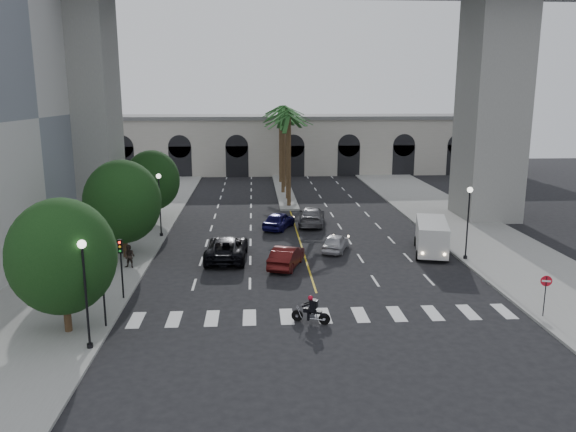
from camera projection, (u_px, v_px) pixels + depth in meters
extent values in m
plane|color=black|center=(320.00, 305.00, 31.74)|extent=(140.00, 140.00, 0.00)
cube|color=gray|center=(115.00, 240.00, 45.44)|extent=(8.00, 100.00, 0.15)
cube|color=gray|center=(476.00, 235.00, 47.25)|extent=(8.00, 100.00, 0.15)
cube|color=gray|center=(284.00, 190.00, 68.76)|extent=(2.00, 24.00, 0.20)
cube|color=beige|center=(278.00, 146.00, 84.49)|extent=(70.00, 10.00, 8.00)
cube|color=slate|center=(278.00, 117.00, 83.58)|extent=(71.00, 10.50, 0.50)
cube|color=gray|center=(492.00, 108.00, 52.07)|extent=(5.00, 6.00, 20.80)
cube|color=gray|center=(86.00, 109.00, 49.84)|extent=(5.00, 6.00, 20.80)
cylinder|color=#47331E|center=(289.00, 162.00, 58.01)|extent=(0.40, 0.40, 9.50)
cylinder|color=#47331E|center=(288.00, 156.00, 61.89)|extent=(0.40, 0.40, 9.80)
cylinder|color=#47331E|center=(283.00, 155.00, 65.82)|extent=(0.40, 0.40, 9.30)
cylinder|color=#47331E|center=(284.00, 148.00, 69.66)|extent=(0.40, 0.40, 10.10)
cylinder|color=#47331E|center=(281.00, 147.00, 73.59)|extent=(0.40, 0.40, 9.60)
cylinder|color=#47331E|center=(281.00, 143.00, 77.48)|extent=(0.40, 0.40, 9.90)
cylinder|color=#382616|center=(67.00, 312.00, 27.78)|extent=(0.36, 0.36, 2.34)
ellipsoid|color=black|center=(62.00, 256.00, 27.17)|extent=(5.20, 5.20, 5.72)
cylinder|color=#382616|center=(125.00, 242.00, 40.44)|extent=(0.36, 0.36, 2.45)
ellipsoid|color=black|center=(123.00, 202.00, 39.80)|extent=(5.44, 5.44, 5.98)
cylinder|color=#382616|center=(154.00, 210.00, 52.16)|extent=(0.36, 0.36, 2.27)
ellipsoid|color=black|center=(152.00, 180.00, 51.56)|extent=(5.04, 5.04, 5.54)
cylinder|color=black|center=(90.00, 347.00, 26.14)|extent=(0.28, 0.28, 0.36)
cylinder|color=black|center=(86.00, 298.00, 25.62)|extent=(0.11, 0.11, 5.00)
sphere|color=white|center=(82.00, 244.00, 25.07)|extent=(0.40, 0.40, 0.40)
cylinder|color=black|center=(161.00, 235.00, 46.61)|extent=(0.28, 0.28, 0.36)
cylinder|color=black|center=(160.00, 207.00, 46.09)|extent=(0.11, 0.11, 5.00)
sphere|color=white|center=(158.00, 176.00, 45.54)|extent=(0.40, 0.40, 0.40)
cylinder|color=black|center=(465.00, 258.00, 40.19)|extent=(0.28, 0.28, 0.36)
cylinder|color=black|center=(468.00, 225.00, 39.67)|extent=(0.11, 0.11, 5.00)
sphere|color=white|center=(470.00, 190.00, 39.12)|extent=(0.40, 0.40, 0.40)
cylinder|color=black|center=(104.00, 296.00, 28.25)|extent=(0.10, 0.10, 3.50)
cube|color=black|center=(102.00, 268.00, 27.92)|extent=(0.25, 0.18, 0.80)
cylinder|color=black|center=(122.00, 272.00, 32.15)|extent=(0.10, 0.10, 3.50)
cube|color=black|center=(120.00, 246.00, 31.82)|extent=(0.25, 0.18, 0.80)
cylinder|color=black|center=(297.00, 316.00, 29.50)|extent=(0.61, 0.32, 0.62)
cylinder|color=black|center=(324.00, 319.00, 29.06)|extent=(0.61, 0.32, 0.62)
cube|color=silver|center=(312.00, 316.00, 29.25)|extent=(0.49, 0.42, 0.27)
cube|color=black|center=(309.00, 310.00, 29.23)|extent=(0.61, 0.42, 0.21)
cube|color=black|center=(317.00, 312.00, 29.10)|extent=(0.52, 0.40, 0.12)
cylinder|color=black|center=(301.00, 305.00, 29.31)|extent=(0.24, 0.54, 0.03)
cube|color=black|center=(313.00, 305.00, 29.09)|extent=(0.39, 0.46, 0.53)
cube|color=black|center=(316.00, 304.00, 29.03)|extent=(0.25, 0.34, 0.39)
sphere|color=#B30B23|center=(310.00, 298.00, 29.06)|extent=(0.27, 0.27, 0.27)
imported|color=#BBBAC0|center=(335.00, 242.00, 42.54)|extent=(2.80, 4.21, 1.33)
imported|color=#440E0D|center=(286.00, 257.00, 38.60)|extent=(2.88, 4.77, 1.48)
imported|color=black|center=(227.00, 248.00, 40.41)|extent=(3.06, 6.19, 1.69)
imported|color=#5D5C61|center=(312.00, 216.00, 51.00)|extent=(3.07, 5.86, 1.62)
imported|color=#141151|center=(279.00, 220.00, 49.51)|extent=(3.38, 4.79, 1.51)
cube|color=silver|center=(432.00, 236.00, 41.74)|extent=(3.48, 6.09, 2.13)
cube|color=black|center=(434.00, 241.00, 39.08)|extent=(1.97, 0.75, 0.90)
cylinder|color=black|center=(418.00, 255.00, 40.20)|extent=(0.47, 0.79, 0.74)
cylinder|color=black|center=(447.00, 257.00, 39.83)|extent=(0.47, 0.79, 0.74)
cylinder|color=black|center=(416.00, 241.00, 44.07)|extent=(0.47, 0.79, 0.74)
cylinder|color=black|center=(443.00, 242.00, 43.70)|extent=(0.47, 0.79, 0.74)
imported|color=black|center=(70.00, 285.00, 32.22)|extent=(0.62, 0.43, 1.66)
imported|color=black|center=(129.00, 256.00, 37.93)|extent=(0.90, 0.78, 1.59)
cylinder|color=black|center=(545.00, 298.00, 29.65)|extent=(0.05, 0.05, 2.35)
cylinder|color=red|center=(546.00, 281.00, 29.45)|extent=(0.57, 0.19, 0.59)
cube|color=silver|center=(546.00, 281.00, 29.45)|extent=(0.44, 0.14, 0.10)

